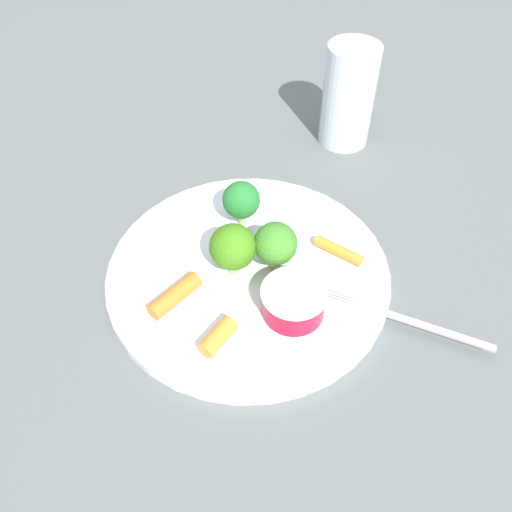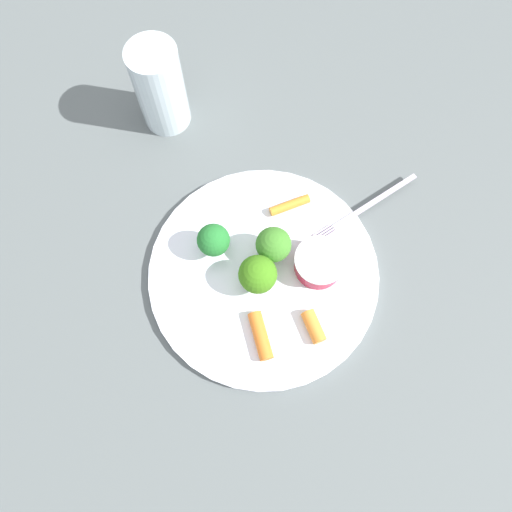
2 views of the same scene
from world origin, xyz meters
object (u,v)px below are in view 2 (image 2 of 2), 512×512
at_px(broccoli_floret_0, 254,274).
at_px(carrot_stick_1, 286,205).
at_px(sauce_cup, 315,263).
at_px(plate, 260,274).
at_px(broccoli_floret_2, 269,245).
at_px(carrot_stick_2, 309,326).
at_px(drinking_glass, 156,88).
at_px(fork, 360,208).
at_px(broccoli_floret_1, 209,240).
at_px(carrot_stick_0, 258,336).

relative_size(broccoli_floret_0, carrot_stick_1, 1.06).
bearing_deg(carrot_stick_1, sauce_cup, -64.98).
height_order(plate, broccoli_floret_2, broccoli_floret_2).
distance_m(carrot_stick_2, drinking_glass, 0.36).
bearing_deg(fork, carrot_stick_1, -178.40).
relative_size(carrot_stick_2, drinking_glass, 0.30).
bearing_deg(fork, sauce_cup, -125.61).
distance_m(plate, drinking_glass, 0.27).
bearing_deg(broccoli_floret_1, sauce_cup, -7.31).
xyz_separation_m(broccoli_floret_2, drinking_glass, (-0.16, 0.20, 0.02)).
relative_size(sauce_cup, fork, 0.45).
xyz_separation_m(broccoli_floret_0, fork, (0.13, 0.11, -0.03)).
relative_size(plate, broccoli_floret_1, 5.32).
distance_m(carrot_stick_2, fork, 0.17).
relative_size(broccoli_floret_0, carrot_stick_0, 1.00).
distance_m(plate, broccoli_floret_1, 0.08).
bearing_deg(fork, carrot_stick_2, -111.87).
bearing_deg(broccoli_floret_1, carrot_stick_0, -59.40).
distance_m(broccoli_floret_1, broccoli_floret_2, 0.07).
bearing_deg(sauce_cup, plate, -170.98).
bearing_deg(broccoli_floret_2, broccoli_floret_0, -113.90).
relative_size(carrot_stick_1, drinking_glass, 0.41).
bearing_deg(carrot_stick_1, broccoli_floret_0, -109.20).
bearing_deg(carrot_stick_0, broccoli_floret_1, 120.60).
distance_m(carrot_stick_1, drinking_glass, 0.23).
distance_m(broccoli_floret_0, carrot_stick_1, 0.11).
distance_m(sauce_cup, drinking_glass, 0.30).
relative_size(broccoli_floret_2, carrot_stick_0, 0.98).
xyz_separation_m(carrot_stick_0, drinking_glass, (-0.15, 0.31, 0.04)).
xyz_separation_m(carrot_stick_0, fork, (0.12, 0.17, -0.01)).
distance_m(broccoli_floret_2, carrot_stick_1, 0.07).
bearing_deg(broccoli_floret_1, carrot_stick_1, 34.90).
height_order(sauce_cup, drinking_glass, drinking_glass).
distance_m(broccoli_floret_0, carrot_stick_2, 0.09).
relative_size(sauce_cup, drinking_glass, 0.48).
distance_m(fork, drinking_glass, 0.31).
relative_size(carrot_stick_1, fork, 0.39).
height_order(broccoli_floret_1, carrot_stick_0, broccoli_floret_1).
bearing_deg(plate, sauce_cup, 9.02).
relative_size(carrot_stick_0, carrot_stick_2, 1.47).
bearing_deg(drinking_glass, broccoli_floret_1, -67.26).
xyz_separation_m(broccoli_floret_2, carrot_stick_0, (-0.01, -0.11, -0.02)).
distance_m(carrot_stick_0, carrot_stick_1, 0.17).
xyz_separation_m(broccoli_floret_0, carrot_stick_1, (0.04, 0.10, -0.03)).
distance_m(broccoli_floret_1, drinking_glass, 0.22).
distance_m(broccoli_floret_1, fork, 0.20).
relative_size(broccoli_floret_2, fork, 0.41).
bearing_deg(broccoli_floret_2, fork, 30.50).
bearing_deg(carrot_stick_0, plate, 91.18).
xyz_separation_m(broccoli_floret_1, broccoli_floret_2, (0.07, -0.00, -0.00)).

